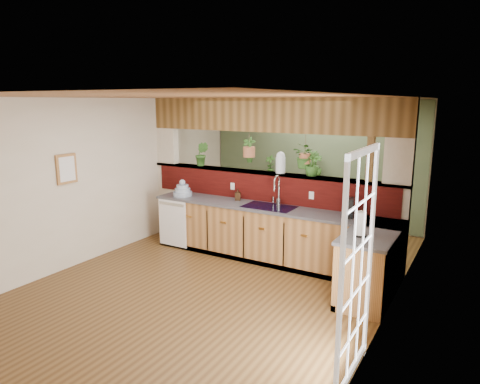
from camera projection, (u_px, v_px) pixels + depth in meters
The scene contains 28 objects.
ground at pixel (223, 278), 6.30m from camera, with size 4.60×7.00×0.01m, color #55391A.
ceiling at pixel (222, 97), 5.75m from camera, with size 4.60×7.00×0.01m, color brown.
wall_back at pixel (312, 162), 8.98m from camera, with size 4.60×0.02×2.60m, color beige.
wall_left at pixel (107, 177), 7.16m from camera, with size 0.02×7.00×2.60m, color beige.
wall_right at pixel (392, 212), 4.89m from camera, with size 0.02×7.00×2.60m, color beige.
pass_through_partition at pixel (268, 184), 7.17m from camera, with size 4.60×0.21×2.60m.
pass_through_ledge at pixel (266, 173), 7.15m from camera, with size 4.60×0.21×0.04m, color brown.
header_beam at pixel (267, 115), 6.95m from camera, with size 4.60×0.15×0.55m, color brown.
sage_backwall at pixel (312, 162), 8.96m from camera, with size 4.55×0.02×2.55m, color #546746.
countertop at pixel (300, 242), 6.52m from camera, with size 4.14×1.52×0.90m.
dishwasher at pixel (172, 223), 7.49m from camera, with size 0.58×0.03×0.82m.
navy_sink at pixel (269, 212), 6.82m from camera, with size 0.82×0.50×0.18m.
french_door at pixel (357, 271), 3.86m from camera, with size 0.06×1.02×2.16m, color white.
framed_print at pixel (67, 169), 6.42m from camera, with size 0.04×0.35×0.45m.
faucet at pixel (277, 189), 6.85m from camera, with size 0.22×0.22×0.50m.
dish_stack at pixel (183, 191), 7.57m from camera, with size 0.34×0.34×0.30m.
soap_dispenser at pixel (238, 194), 7.24m from camera, with size 0.09×0.09×0.20m, color #392514.
coffee_maker at pixel (348, 208), 6.19m from camera, with size 0.15×0.24×0.27m.
paper_towel at pixel (361, 224), 5.30m from camera, with size 0.16×0.16×0.33m.
glass_jar at pixel (281, 162), 6.98m from camera, with size 0.16×0.16×0.35m.
ledge_plant_left at pixel (202, 154), 7.75m from camera, with size 0.24×0.19×0.44m, color #2B561D.
ledge_plant_right at pixel (312, 163), 6.71m from camera, with size 0.22×0.22×0.40m, color #2B561D.
hanging_plant_a at pixel (249, 142), 7.21m from camera, with size 0.25×0.20×0.56m.
hanging_plant_b at pixel (305, 145), 6.71m from camera, with size 0.44×0.41×0.52m.
shelving_console at pixel (291, 199), 9.11m from camera, with size 1.50×0.40×1.00m, color black.
shelf_plant_a at pixel (270, 165), 9.22m from camera, with size 0.22×0.15×0.41m, color #2B561D.
shelf_plant_b at pixel (315, 166), 8.70m from camera, with size 0.28×0.28×0.49m, color #2B561D.
floor_plant at pixel (326, 215), 8.24m from camera, with size 0.72×0.63×0.81m, color #2B561D.
Camera 1 is at (3.19, -4.96, 2.55)m, focal length 32.00 mm.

